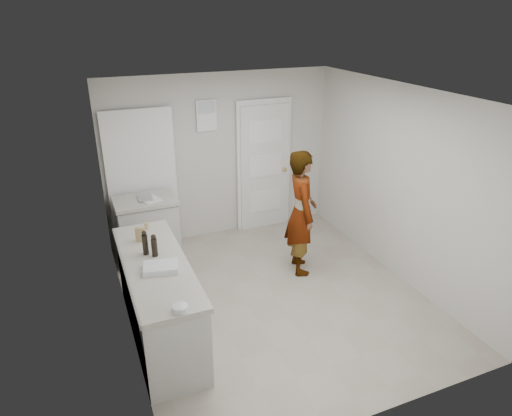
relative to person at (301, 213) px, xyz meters
name	(u,v)px	position (x,y,z in m)	size (l,w,h in m)	color
ground	(274,296)	(-0.60, -0.48, -0.85)	(4.00, 4.00, 0.00)	#A09686
room_shell	(211,173)	(-0.77, 1.48, 0.17)	(4.00, 4.00, 4.00)	beige
main_counter	(159,303)	(-2.05, -0.68, -0.42)	(0.64, 1.96, 0.93)	silver
side_counter	(148,232)	(-1.85, 1.07, -0.42)	(0.84, 0.61, 0.93)	silver
person	(301,213)	(0.00, 0.00, 0.00)	(0.62, 0.41, 1.70)	silver
cake_mix_box	(140,234)	(-2.10, -0.15, 0.16)	(0.10, 0.05, 0.17)	#A58252
spice_jar	(147,226)	(-1.99, 0.14, 0.11)	(0.05, 0.05, 0.08)	tan
oil_cruet_a	(154,246)	(-2.02, -0.54, 0.19)	(0.06, 0.06, 0.25)	black
oil_cruet_b	(145,243)	(-2.10, -0.46, 0.21)	(0.06, 0.06, 0.28)	black
baking_dish	(161,268)	(-2.02, -0.85, 0.10)	(0.38, 0.31, 0.06)	silver
egg_bowl	(180,308)	(-2.00, -1.58, 0.10)	(0.13, 0.13, 0.05)	silver
papers	(150,199)	(-1.78, 1.04, 0.08)	(0.23, 0.29, 0.01)	white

